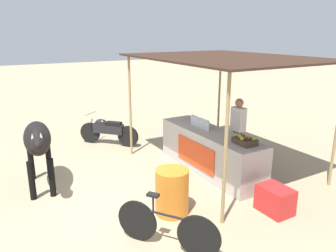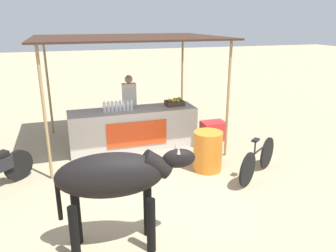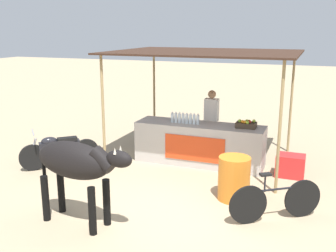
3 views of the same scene
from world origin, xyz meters
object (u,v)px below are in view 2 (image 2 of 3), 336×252
at_px(cow, 116,178).
at_px(bicycle_leaning, 258,160).
at_px(fruit_crate, 175,102).
at_px(cooler_box, 213,131).
at_px(stall_counter, 133,129).
at_px(water_barrel, 208,151).
at_px(vendor_behind_counter, 130,106).

bearing_deg(cow, bicycle_leaning, 22.92).
distance_m(fruit_crate, cooler_box, 1.29).
xyz_separation_m(stall_counter, cow, (-0.98, -3.55, 0.55)).
height_order(stall_counter, water_barrel, stall_counter).
bearing_deg(cow, cooler_box, 48.42).
bearing_deg(vendor_behind_counter, cow, -103.83).
height_order(vendor_behind_counter, bicycle_leaning, vendor_behind_counter).
xyz_separation_m(stall_counter, vendor_behind_counter, (0.08, 0.75, 0.37)).
bearing_deg(cow, fruit_crate, 60.33).
bearing_deg(fruit_crate, cow, -119.67).
xyz_separation_m(cow, bicycle_leaning, (2.98, 1.26, -0.68)).
bearing_deg(water_barrel, cow, -139.62).
bearing_deg(fruit_crate, cooler_box, -8.21).
distance_m(stall_counter, bicycle_leaning, 3.04).
distance_m(fruit_crate, water_barrel, 1.87).
xyz_separation_m(water_barrel, cow, (-2.16, -1.84, 0.62)).
relative_size(stall_counter, fruit_crate, 6.82).
distance_m(stall_counter, vendor_behind_counter, 0.84).
distance_m(water_barrel, bicycle_leaning, 1.00).
bearing_deg(bicycle_leaning, cooler_box, 87.88).
xyz_separation_m(fruit_crate, cooler_box, (1.01, -0.15, -0.79)).
bearing_deg(bicycle_leaning, stall_counter, 131.12).
bearing_deg(stall_counter, cow, -105.50).
height_order(fruit_crate, vendor_behind_counter, vendor_behind_counter).
relative_size(stall_counter, cow, 1.62).
xyz_separation_m(fruit_crate, bicycle_leaning, (0.93, -2.33, -0.69)).
height_order(fruit_crate, water_barrel, fruit_crate).
bearing_deg(cooler_box, fruit_crate, 171.79).
height_order(stall_counter, fruit_crate, fruit_crate).
bearing_deg(water_barrel, fruit_crate, 93.74).
relative_size(vendor_behind_counter, water_barrel, 2.00).
distance_m(cow, bicycle_leaning, 3.31).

